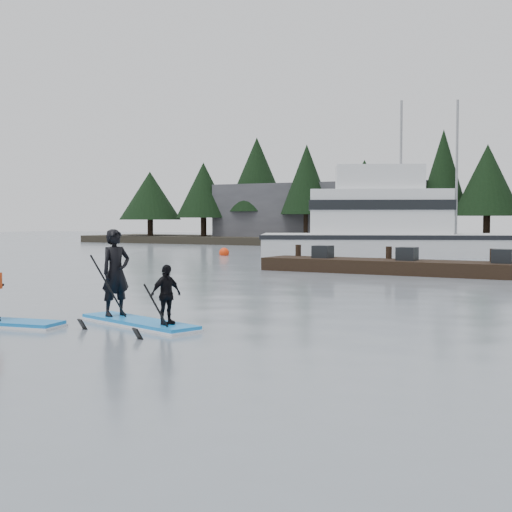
% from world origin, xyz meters
% --- Properties ---
extents(ground, '(160.00, 160.00, 0.00)m').
position_xyz_m(ground, '(0.00, 0.00, 0.00)').
color(ground, gray).
rests_on(ground, ground).
extents(far_shore, '(70.00, 8.00, 0.60)m').
position_xyz_m(far_shore, '(0.00, 42.00, 0.30)').
color(far_shore, '#2D281E').
rests_on(far_shore, ground).
extents(treeline, '(60.00, 4.00, 8.00)m').
position_xyz_m(treeline, '(0.00, 42.00, 0.00)').
color(treeline, black).
rests_on(treeline, ground).
extents(waterfront_building, '(18.00, 6.00, 5.00)m').
position_xyz_m(waterfront_building, '(-14.00, 44.00, 2.50)').
color(waterfront_building, '#4C4C51').
rests_on(waterfront_building, ground).
extents(fishing_boat_large, '(17.50, 11.26, 9.69)m').
position_xyz_m(fishing_boat_large, '(-2.43, 28.33, 0.73)').
color(fishing_boat_large, silver).
rests_on(fishing_boat_large, ground).
extents(floating_dock, '(15.61, 2.46, 0.52)m').
position_xyz_m(floating_dock, '(3.31, 15.67, 0.26)').
color(floating_dock, black).
rests_on(floating_dock, ground).
extents(buoy_a, '(0.57, 0.57, 0.57)m').
position_xyz_m(buoy_a, '(-11.84, 24.23, 0.00)').
color(buoy_a, '#F7350C').
rests_on(buoy_a, ground).
extents(paddleboard_duo, '(3.13, 1.76, 2.40)m').
position_xyz_m(paddleboard_duo, '(0.15, 0.48, 0.68)').
color(paddleboard_duo, '#167DD4').
rests_on(paddleboard_duo, ground).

